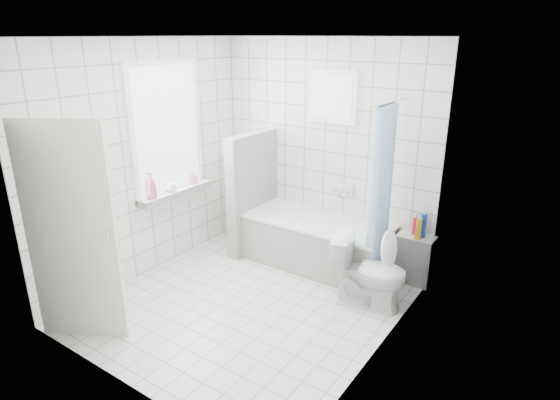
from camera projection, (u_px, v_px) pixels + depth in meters
The scene contains 19 objects.
ground at pixel (249, 302), 4.84m from camera, with size 3.00×3.00×0.00m, color white.
ceiling at pixel (243, 37), 3.97m from camera, with size 3.00×3.00×0.00m, color white.
wall_back at pixel (324, 151), 5.57m from camera, with size 2.80×0.02×2.60m, color white.
wall_front at pixel (112, 236), 3.24m from camera, with size 2.80×0.02×2.60m, color white.
wall_left at pixel (147, 161), 5.15m from camera, with size 0.02×3.00×2.60m, color white.
wall_right at pixel (387, 213), 3.66m from camera, with size 0.02×3.00×2.60m, color white.
window_left at pixel (168, 130), 5.26m from camera, with size 0.01×0.90×1.40m, color white.
window_back at pixel (332, 97), 5.27m from camera, with size 0.50×0.01×0.50m, color white.
window_sill at pixel (175, 193), 5.49m from camera, with size 0.18×1.02×0.08m, color white.
door at pixel (71, 235), 3.99m from camera, with size 0.04×0.80×2.00m, color silver.
bathtub at pixel (317, 242), 5.54m from camera, with size 1.71×0.77×0.58m.
partition_wall at pixel (252, 193), 5.84m from camera, with size 0.15×0.85×1.50m, color white.
tiled_ledge at pixel (414, 259), 5.16m from camera, with size 0.40×0.24×0.55m, color white.
toilet at pixel (370, 272), 4.67m from camera, with size 0.42×0.73×0.75m, color white.
curtain_rod at pixel (392, 102), 4.53m from camera, with size 0.02×0.02×0.80m, color silver.
shower_curtain at pixel (380, 193), 4.73m from camera, with size 0.14×0.48×1.78m, color #4E94E6, non-canonical shape.
tub_faucet at pixel (340, 192), 5.56m from camera, with size 0.18×0.06×0.06m, color silver.
sill_bottles at pixel (165, 184), 5.30m from camera, with size 0.18×0.78×0.29m.
ledge_bottles at pixel (419, 227), 5.02m from camera, with size 0.16×0.17×0.27m.
Camera 1 is at (2.64, -3.29, 2.62)m, focal length 30.00 mm.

